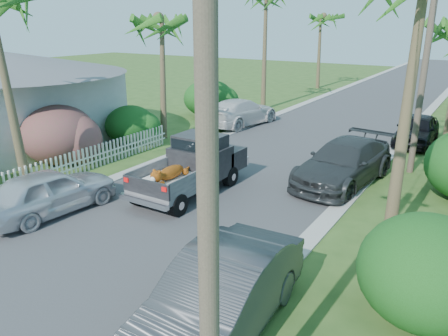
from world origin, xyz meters
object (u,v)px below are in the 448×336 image
Objects in this scene: parked_car_rm at (344,163)px; pickup_truck at (196,164)px; parked_car_ln at (50,192)px; parked_car_rf at (417,130)px; parked_car_lf at (241,112)px; palm_l_b at (160,18)px; parked_car_rn at (219,297)px; palm_l_d at (322,16)px; utility_pole_a at (207,155)px; utility_pole_b at (426,60)px; house_left at (7,102)px.

pickup_truck is at bearing -133.18° from parked_car_rm.
parked_car_rm is at bearing -126.77° from parked_car_ln.
parked_car_lf is at bearing -173.53° from parked_car_rf.
parked_car_rn is at bearing -46.58° from palm_l_b.
pickup_truck is 0.66× the size of palm_l_d.
utility_pole_b is at bearing 90.00° from utility_pole_a.
house_left is at bearing -162.12° from utility_pole_b.
utility_pole_a and utility_pole_b have the same top height.
utility_pole_b is at bearing 61.29° from parked_car_rm.
palm_l_d is (-10.10, 23.78, 5.63)m from parked_car_rm.
utility_pole_b is at bearing 4.61° from palm_l_b.
house_left is at bearing -21.02° from parked_car_ln.
house_left is 19.70m from utility_pole_b.
parked_car_rf is at bearing 83.80° from parked_car_rn.
parked_car_ln is 0.57× the size of palm_l_d.
parked_car_rm is at bearing -66.99° from palm_l_d.
pickup_truck is at bearing 126.81° from utility_pole_a.
parked_car_rm is at bearing -9.72° from palm_l_b.
parked_car_rn is 8.09m from parked_car_ln.
parked_car_ln is 0.81× the size of parked_car_lf.
parked_car_rf is 0.57× the size of palm_l_d.
palm_l_d reaches higher than parked_car_rf.
parked_car_rn reaches higher than parked_car_ln.
palm_l_b is (-10.40, 1.78, 5.33)m from parked_car_rm.
palm_l_b reaches higher than house_left.
parked_car_lf is 0.61× the size of utility_pole_b.
parked_car_lf is at bearing 160.13° from utility_pole_b.
palm_l_b is at bearing 129.64° from parked_car_rn.
parked_car_ln is at bearing -26.54° from house_left.
parked_car_rn is 0.69× the size of palm_l_b.
pickup_truck reaches higher than parked_car_rm.
house_left is at bearing 155.08° from parked_car_rn.
palm_l_b is 8.92m from house_left.
parked_car_rm is 7.70m from parked_car_rf.
palm_l_b is (-11.78, -5.79, 5.40)m from parked_car_rf.
parked_car_lf is 21.78m from utility_pole_a.
parked_car_rn is 17.47m from parked_car_rf.
utility_pole_a is at bearing -90.00° from utility_pole_b.
parked_car_rn is 0.93× the size of parked_car_lf.
pickup_truck is 1.01× the size of parked_car_rn.
house_left reaches higher than parked_car_rn.
palm_l_d is 38.02m from utility_pole_a.
parked_car_lf is (-9.78, -1.03, 0.04)m from parked_car_rf.
parked_car_lf is 12.82m from house_left.
pickup_truck is 9.60m from palm_l_b.
palm_l_b is 12.54m from utility_pole_b.
palm_l_d is 28.11m from house_left.
palm_l_b is at bearing -66.21° from parked_car_ln.
house_left reaches higher than parked_car_rf.
parked_car_rn is at bearing 125.94° from parked_car_lf.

